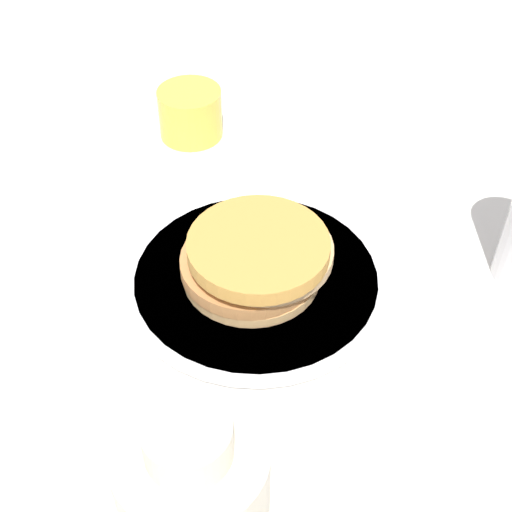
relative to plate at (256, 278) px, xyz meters
name	(u,v)px	position (x,y,z in m)	size (l,w,h in m)	color
ground_plane	(265,306)	(0.03, -0.02, -0.01)	(4.00, 4.00, 0.00)	silver
plate	(256,278)	(0.00, 0.00, 0.00)	(0.28, 0.28, 0.01)	white
pancake_stack	(256,258)	(0.00, 0.00, 0.03)	(0.15, 0.15, 0.06)	#E4B16E
juice_glass	(190,113)	(-0.22, 0.19, 0.03)	(0.08, 0.08, 0.07)	yellow
cream_jug	(194,489)	(0.10, -0.25, 0.06)	(0.11, 0.11, 0.15)	beige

